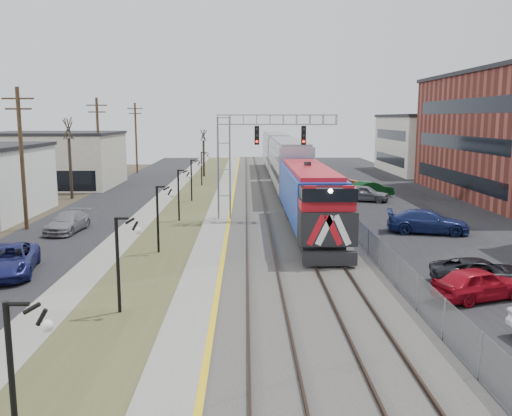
{
  "coord_description": "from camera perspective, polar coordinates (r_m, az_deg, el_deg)",
  "views": [
    {
      "loc": [
        1.15,
        -13.19,
        7.89
      ],
      "look_at": [
        1.76,
        18.51,
        2.6
      ],
      "focal_mm": 38.0,
      "sensor_mm": 36.0,
      "label": 1
    }
  ],
  "objects": [
    {
      "name": "car_lot_d",
      "position": [
        39.14,
        17.61,
        -1.42
      ],
      "size": [
        5.84,
        3.41,
        1.59
      ],
      "primitive_type": "imported",
      "rotation": [
        0.0,
        0.0,
        1.34
      ],
      "color": "navy",
      "rests_on": "ground"
    },
    {
      "name": "grass_median",
      "position": [
        49.1,
        -7.11,
        0.19
      ],
      "size": [
        4.0,
        120.0,
        0.06
      ],
      "primitive_type": "cube",
      "color": "#434A27",
      "rests_on": "ground"
    },
    {
      "name": "lampposts",
      "position": [
        32.44,
        -10.23,
        -1.14
      ],
      "size": [
        0.14,
        62.14,
        4.0
      ],
      "color": "black",
      "rests_on": "ground"
    },
    {
      "name": "track_far",
      "position": [
        48.98,
        4.0,
        0.5
      ],
      "size": [
        1.58,
        120.0,
        0.15
      ],
      "color": "#2D2119",
      "rests_on": "ballast_bed"
    },
    {
      "name": "street_west",
      "position": [
        50.44,
        -15.62,
        0.14
      ],
      "size": [
        7.0,
        120.0,
        0.04
      ],
      "primitive_type": "cube",
      "color": "black",
      "rests_on": "ground"
    },
    {
      "name": "sidewalk",
      "position": [
        49.5,
        -10.57,
        0.18
      ],
      "size": [
        2.0,
        120.0,
        0.08
      ],
      "primitive_type": "cube",
      "color": "gray",
      "rests_on": "ground"
    },
    {
      "name": "car_lot_c",
      "position": [
        27.75,
        22.68,
        -6.41
      ],
      "size": [
        4.93,
        2.82,
        1.29
      ],
      "primitive_type": "imported",
      "rotation": [
        0.0,
        0.0,
        1.42
      ],
      "color": "black",
      "rests_on": "ground"
    },
    {
      "name": "car_street_a",
      "position": [
        30.23,
        -24.57,
        -5.08
      ],
      "size": [
        3.63,
        5.76,
        1.48
      ],
      "primitive_type": "imported",
      "rotation": [
        0.0,
        0.0,
        0.23
      ],
      "color": "navy",
      "rests_on": "ground"
    },
    {
      "name": "utility_poles",
      "position": [
        41.38,
        -23.41,
        4.69
      ],
      "size": [
        0.28,
        80.28,
        10.0
      ],
      "color": "#4C3823",
      "rests_on": "ground"
    },
    {
      "name": "signal_gantry",
      "position": [
        41.25,
        -1.02,
        6.27
      ],
      "size": [
        9.0,
        1.07,
        8.15
      ],
      "color": "gray",
      "rests_on": "ground"
    },
    {
      "name": "track_near",
      "position": [
        48.8,
        -0.1,
        0.49
      ],
      "size": [
        1.58,
        120.0,
        0.15
      ],
      "color": "#2D2119",
      "rests_on": "ballast_bed"
    },
    {
      "name": "car_lot_e",
      "position": [
        52.56,
        11.36,
        1.51
      ],
      "size": [
        4.93,
        3.4,
        1.56
      ],
      "primitive_type": "imported",
      "rotation": [
        0.0,
        0.0,
        1.19
      ],
      "color": "slate",
      "rests_on": "ground"
    },
    {
      "name": "parking_lot",
      "position": [
        51.04,
        15.82,
        0.24
      ],
      "size": [
        16.0,
        120.0,
        0.04
      ],
      "primitive_type": "cube",
      "color": "black",
      "rests_on": "ground"
    },
    {
      "name": "bare_trees",
      "position": [
        54.16,
        -15.91,
        3.61
      ],
      "size": [
        12.3,
        42.3,
        5.95
      ],
      "color": "#382D23",
      "rests_on": "ground"
    },
    {
      "name": "platform_edge",
      "position": [
        48.81,
        -2.58,
        0.45
      ],
      "size": [
        0.24,
        120.0,
        0.01
      ],
      "primitive_type": "cube",
      "color": "gold",
      "rests_on": "platform"
    },
    {
      "name": "platform",
      "position": [
        48.86,
        -3.61,
        0.3
      ],
      "size": [
        2.0,
        120.0,
        0.24
      ],
      "primitive_type": "cube",
      "color": "gray",
      "rests_on": "ground"
    },
    {
      "name": "car_street_b",
      "position": [
        39.88,
        -19.23,
        -1.47
      ],
      "size": [
        2.37,
        4.9,
        1.38
      ],
      "primitive_type": "imported",
      "rotation": [
        0.0,
        0.0,
        -0.1
      ],
      "color": "gray",
      "rests_on": "ground"
    },
    {
      "name": "car_lot_g",
      "position": [
        60.98,
        8.97,
        2.62
      ],
      "size": [
        4.59,
        1.91,
        1.48
      ],
      "primitive_type": "imported",
      "rotation": [
        0.0,
        0.0,
        1.49
      ],
      "color": "#B0300D",
      "rests_on": "ground"
    },
    {
      "name": "ballast_bed",
      "position": [
        48.9,
        2.25,
        0.3
      ],
      "size": [
        8.0,
        120.0,
        0.2
      ],
      "primitive_type": "cube",
      "color": "#595651",
      "rests_on": "ground"
    },
    {
      "name": "fence",
      "position": [
        49.22,
        7.14,
        1.11
      ],
      "size": [
        0.04,
        120.0,
        1.6
      ],
      "primitive_type": "cube",
      "color": "gray",
      "rests_on": "ground"
    },
    {
      "name": "car_lot_f",
      "position": [
        55.23,
        11.91,
        1.89
      ],
      "size": [
        5.12,
        3.48,
        1.6
      ],
      "primitive_type": "imported",
      "rotation": [
        0.0,
        0.0,
        1.98
      ],
      "color": "#0C3F19",
      "rests_on": "ground"
    },
    {
      "name": "train",
      "position": [
        60.4,
        3.04,
        4.7
      ],
      "size": [
        3.0,
        63.05,
        5.33
      ],
      "color": "#153BAB",
      "rests_on": "ground"
    },
    {
      "name": "car_lot_a",
      "position": [
        25.74,
        22.38,
        -7.44
      ],
      "size": [
        4.53,
        2.94,
        1.43
      ],
      "primitive_type": "imported",
      "rotation": [
        0.0,
        0.0,
        1.89
      ],
      "color": "#A30C1B",
      "rests_on": "ground"
    }
  ]
}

